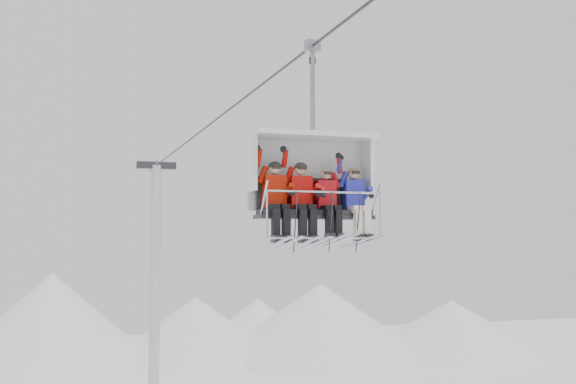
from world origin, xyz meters
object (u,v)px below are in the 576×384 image
object	(u,v)px
chairlift_carrier	(310,176)
skier_center_right	(328,201)
skier_far_left	(276,198)
skier_far_right	(356,201)
skier_center_left	(302,198)
lift_tower_right	(154,314)

from	to	relation	value
chairlift_carrier	skier_center_right	xyz separation A→B (m)	(0.24, -0.32, -0.51)
skier_far_left	skier_far_right	distance (m)	1.65
chairlift_carrier	skier_center_right	size ratio (longest dim) A/B	2.36
skier_center_right	skier_far_right	distance (m)	0.60
skier_far_left	skier_center_left	xyz separation A→B (m)	(0.53, 0.00, 0.00)
lift_tower_right	skier_far_right	bearing A→B (deg)	-87.98
lift_tower_right	skier_center_right	world-z (taller)	lift_tower_right
lift_tower_right	skier_center_right	bearing A→B (deg)	-89.41
chairlift_carrier	skier_center_right	world-z (taller)	chairlift_carrier
skier_far_right	skier_center_left	bearing A→B (deg)	179.59
skier_center_right	chairlift_carrier	bearing A→B (deg)	127.78
skier_far_left	skier_far_right	bearing A→B (deg)	-0.28
lift_tower_right	skier_center_right	size ratio (longest dim) A/B	7.99
lift_tower_right	skier_far_left	xyz separation A→B (m)	(-0.81, -23.77, 4.45)
chairlift_carrier	skier_center_left	distance (m)	0.63
skier_center_left	chairlift_carrier	bearing A→B (deg)	46.90
chairlift_carrier	skier_far_left	size ratio (longest dim) A/B	2.36
lift_tower_right	skier_far_right	size ratio (longest dim) A/B	7.99
skier_far_left	skier_center_right	xyz separation A→B (m)	(1.06, -0.01, -0.04)
lift_tower_right	skier_center_right	distance (m)	24.19
chairlift_carrier	skier_far_left	bearing A→B (deg)	-159.49
skier_far_right	skier_far_left	bearing A→B (deg)	179.72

